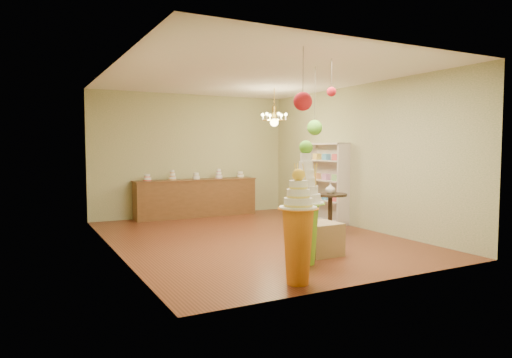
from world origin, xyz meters
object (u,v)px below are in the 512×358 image
pedestal_green (305,216)px  pedestal_orange (298,236)px  sideboard (196,197)px  round_table (330,209)px

pedestal_green → pedestal_orange: pedestal_green is taller
pedestal_orange → sideboard: pedestal_orange is taller
pedestal_green → pedestal_orange: (-0.63, -0.77, -0.10)m
pedestal_orange → sideboard: size_ratio=0.47×
pedestal_green → sideboard: bearing=87.8°
sideboard → round_table: size_ratio=3.73×
pedestal_green → sideboard: 5.06m
pedestal_orange → sideboard: (0.82, 5.82, -0.12)m
pedestal_green → sideboard: pedestal_green is taller
pedestal_green → sideboard: size_ratio=0.59×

